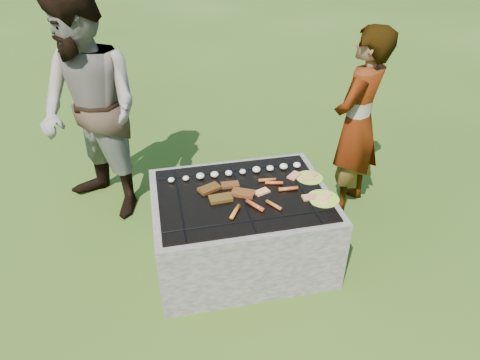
% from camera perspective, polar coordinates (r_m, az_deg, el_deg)
% --- Properties ---
extents(lawn, '(60.00, 60.00, 0.00)m').
position_cam_1_polar(lawn, '(3.50, 0.18, -10.08)').
color(lawn, '#274711').
rests_on(lawn, ground).
extents(fire_pit, '(1.30, 1.00, 0.62)m').
position_cam_1_polar(fire_pit, '(3.32, 0.18, -6.52)').
color(fire_pit, gray).
rests_on(fire_pit, ground).
extents(mushrooms, '(1.05, 0.06, 0.05)m').
position_cam_1_polar(mushrooms, '(3.33, 0.18, 1.16)').
color(mushrooms, '#EFE9CA').
rests_on(mushrooms, fire_pit).
extents(pork_slabs, '(0.42, 0.27, 0.02)m').
position_cam_1_polar(pork_slabs, '(3.12, -1.94, -1.61)').
color(pork_slabs, brown).
rests_on(pork_slabs, fire_pit).
extents(sausages, '(0.57, 0.43, 0.03)m').
position_cam_1_polar(sausages, '(3.07, 3.25, -2.24)').
color(sausages, orange).
rests_on(sausages, fire_pit).
extents(bread_on_grate, '(0.44, 0.39, 0.01)m').
position_cam_1_polar(bread_on_grate, '(3.19, 6.62, -1.01)').
color(bread_on_grate, '#E8AC77').
rests_on(bread_on_grate, fire_pit).
extents(plate_far, '(0.27, 0.27, 0.03)m').
position_cam_1_polar(plate_far, '(3.34, 9.24, 0.28)').
color(plate_far, gold).
rests_on(plate_far, fire_pit).
extents(plate_near, '(0.29, 0.29, 0.03)m').
position_cam_1_polar(plate_near, '(3.13, 11.04, -2.48)').
color(plate_near, '#EFF93B').
rests_on(plate_near, fire_pit).
extents(cook, '(0.71, 0.68, 1.64)m').
position_cam_1_polar(cook, '(3.78, 15.35, 7.22)').
color(cook, '#AA9E8D').
rests_on(cook, ground).
extents(bystander, '(1.17, 1.19, 1.93)m').
position_cam_1_polar(bystander, '(3.72, -19.22, 8.60)').
color(bystander, gray).
rests_on(bystander, ground).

